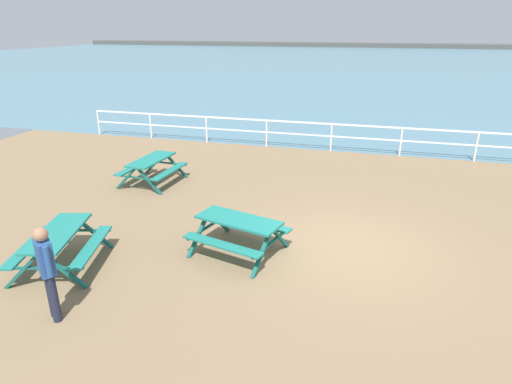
# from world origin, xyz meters

# --- Properties ---
(ground_plane) EXTENTS (30.00, 24.00, 0.20)m
(ground_plane) POSITION_xyz_m (0.00, 0.00, -0.10)
(ground_plane) COLOR #846B4C
(sea_band) EXTENTS (142.00, 90.00, 0.01)m
(sea_band) POSITION_xyz_m (0.00, 52.75, 0.00)
(sea_band) COLOR teal
(sea_band) RESTS_ON ground
(distant_shoreline) EXTENTS (142.00, 6.00, 1.80)m
(distant_shoreline) POSITION_xyz_m (0.00, 95.75, 0.00)
(distant_shoreline) COLOR #4C4C47
(distant_shoreline) RESTS_ON ground
(seaward_railing) EXTENTS (23.07, 0.07, 1.08)m
(seaward_railing) POSITION_xyz_m (0.00, 7.75, 0.77)
(seaward_railing) COLOR white
(seaward_railing) RESTS_ON ground
(picnic_table_near_left) EXTENTS (1.65, 1.90, 0.80)m
(picnic_table_near_left) POSITION_xyz_m (-6.15, 2.62, 0.58)
(picnic_table_near_left) COLOR #1E7A70
(picnic_table_near_left) RESTS_ON ground
(picnic_table_near_right) EXTENTS (2.13, 1.91, 0.80)m
(picnic_table_near_right) POSITION_xyz_m (-2.28, -0.83, 0.58)
(picnic_table_near_right) COLOR #1E7A70
(picnic_table_near_right) RESTS_ON ground
(picnic_table_mid_centre) EXTENTS (1.93, 2.14, 0.80)m
(picnic_table_mid_centre) POSITION_xyz_m (-5.52, -2.34, 0.58)
(picnic_table_mid_centre) COLOR #1E7A70
(picnic_table_mid_centre) RESTS_ON ground
(visitor) EXTENTS (0.43, 0.38, 1.66)m
(visitor) POSITION_xyz_m (-4.53, -3.79, 0.95)
(visitor) COLOR #1E2338
(visitor) RESTS_ON ground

